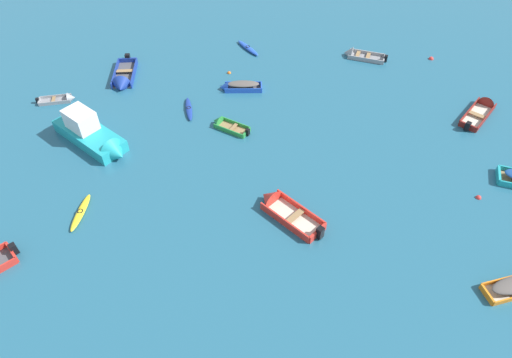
{
  "coord_description": "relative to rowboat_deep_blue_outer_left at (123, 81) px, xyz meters",
  "views": [
    {
      "loc": [
        -2.58,
        4.16,
        20.22
      ],
      "look_at": [
        0.0,
        23.81,
        0.15
      ],
      "focal_mm": 31.46,
      "sensor_mm": 36.0,
      "label": 1
    }
  ],
  "objects": [
    {
      "name": "rowboat_deep_blue_outer_left",
      "position": [
        0.0,
        0.0,
        0.0
      ],
      "size": [
        1.88,
        4.79,
        1.46
      ],
      "color": "#4C4C51",
      "rests_on": "ground_plane"
    },
    {
      "name": "rowboat_grey_back_row_center",
      "position": [
        19.74,
        1.54,
        -0.05
      ],
      "size": [
        3.65,
        2.61,
        1.15
      ],
      "color": "gray",
      "rests_on": "ground_plane"
    },
    {
      "name": "kayak_yellow_foreground_center",
      "position": [
        -1.42,
        -13.68,
        -0.1
      ],
      "size": [
        1.11,
        2.91,
        0.27
      ],
      "color": "yellow",
      "rests_on": "ground_plane"
    },
    {
      "name": "mooring_buoy_between_boats_left",
      "position": [
        8.57,
        0.35,
        -0.23
      ],
      "size": [
        0.32,
        0.32,
        0.32
      ],
      "primitive_type": "sphere",
      "color": "orange",
      "rests_on": "ground_plane"
    },
    {
      "name": "mooring_buoy_between_boats_right",
      "position": [
        22.41,
        -15.52,
        -0.23
      ],
      "size": [
        0.33,
        0.33,
        0.33
      ],
      "primitive_type": "sphere",
      "color": "red",
      "rests_on": "ground_plane"
    },
    {
      "name": "rowboat_red_midfield_right",
      "position": [
        10.26,
        -14.87,
        0.02
      ],
      "size": [
        3.76,
        4.24,
        1.4
      ],
      "color": "beige",
      "rests_on": "ground_plane"
    },
    {
      "name": "rowboat_green_back_row_right",
      "position": [
        7.62,
        -6.58,
        -0.07
      ],
      "size": [
        2.82,
        2.5,
        0.96
      ],
      "color": "#99754C",
      "rests_on": "ground_plane"
    },
    {
      "name": "motor_launch_turquoise_cluster_outer",
      "position": [
        -1.36,
        -7.26,
        0.47
      ],
      "size": [
        5.73,
        5.97,
        2.58
      ],
      "color": "teal",
      "rests_on": "ground_plane"
    },
    {
      "name": "rowboat_blue_outer_right",
      "position": [
        8.98,
        -2.09,
        0.08
      ],
      "size": [
        3.41,
        1.38,
        0.95
      ],
      "color": "#4C4C51",
      "rests_on": "ground_plane"
    },
    {
      "name": "rowboat_grey_far_back",
      "position": [
        -4.3,
        -1.82,
        -0.1
      ],
      "size": [
        2.87,
        1.06,
        0.84
      ],
      "color": "gray",
      "rests_on": "ground_plane"
    },
    {
      "name": "kayak_blue_midfield_left",
      "position": [
        10.58,
        4.01,
        -0.08
      ],
      "size": [
        1.86,
        3.03,
        0.3
      ],
      "color": "blue",
      "rests_on": "ground_plane"
    },
    {
      "name": "mooring_buoy_near_foreground",
      "position": [
        26.05,
        0.3,
        -0.23
      ],
      "size": [
        0.42,
        0.42,
        0.42
      ],
      "primitive_type": "sphere",
      "color": "red",
      "rests_on": "ground_plane"
    },
    {
      "name": "rowboat_maroon_back_row_left",
      "position": [
        26.88,
        -7.18,
        -0.03
      ],
      "size": [
        4.03,
        3.85,
        1.21
      ],
      "color": "beige",
      "rests_on": "ground_plane"
    },
    {
      "name": "kayak_deep_blue_far_left",
      "position": [
        5.15,
        -4.33,
        -0.1
      ],
      "size": [
        0.61,
        2.86,
        0.27
      ],
      "color": "navy",
      "rests_on": "ground_plane"
    }
  ]
}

